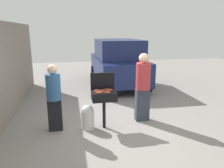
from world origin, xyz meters
name	(u,v)px	position (x,y,z in m)	size (l,w,h in m)	color
ground_plane	(109,125)	(0.00, 0.00, 0.00)	(24.00, 24.00, 0.00)	gray
house_wall_side	(2,72)	(-2.70, 1.00, 1.32)	(0.24, 8.00, 2.64)	gray
bbq_grill	(104,97)	(-0.13, -0.09, 0.81)	(0.60, 0.44, 0.95)	black
grill_lid_open	(102,81)	(-0.13, 0.13, 1.16)	(0.60, 0.05, 0.42)	black
hot_dog_0	(106,91)	(-0.08, -0.13, 0.96)	(0.03, 0.03, 0.13)	#C6593D
hot_dog_1	(110,90)	(0.03, 0.01, 0.96)	(0.03, 0.03, 0.13)	#AD4228
hot_dog_2	(108,92)	(-0.06, -0.18, 0.96)	(0.03, 0.03, 0.13)	#AD4228
hot_dog_3	(98,93)	(-0.28, -0.24, 0.96)	(0.03, 0.03, 0.13)	#C6593D
hot_dog_4	(96,91)	(-0.32, -0.07, 0.96)	(0.03, 0.03, 0.13)	#C6593D
hot_dog_5	(101,92)	(-0.21, -0.17, 0.96)	(0.03, 0.03, 0.13)	#C6593D
hot_dog_6	(98,92)	(-0.28, -0.14, 0.96)	(0.03, 0.03, 0.13)	#C6593D
hot_dog_7	(97,90)	(-0.28, 0.04, 0.96)	(0.03, 0.03, 0.13)	#C6593D
hot_dog_8	(101,91)	(-0.19, -0.08, 0.96)	(0.03, 0.03, 0.13)	#B74C33
hot_dog_9	(107,93)	(-0.07, -0.25, 0.96)	(0.03, 0.03, 0.13)	#B74C33
hot_dog_10	(110,90)	(0.03, -0.05, 0.96)	(0.03, 0.03, 0.13)	#AD4228
hot_dog_11	(102,90)	(-0.15, 0.00, 0.96)	(0.03, 0.03, 0.13)	#AD4228
hot_dog_12	(107,89)	(-0.03, 0.05, 0.96)	(0.03, 0.03, 0.13)	#C6593D
propane_tank	(88,116)	(-0.54, -0.07, 0.32)	(0.32, 0.32, 0.62)	silver
person_left	(54,96)	(-1.32, 0.00, 0.89)	(0.34, 0.34, 1.64)	black
person_right	(143,85)	(0.96, 0.19, 0.99)	(0.38, 0.38, 1.83)	#333847
parked_minivan	(117,62)	(1.15, 4.20, 1.03)	(2.04, 4.41, 2.02)	navy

